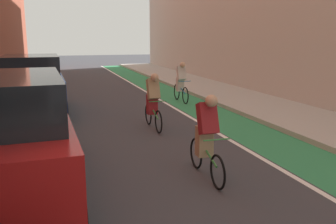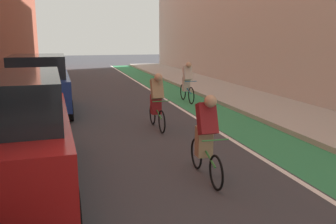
{
  "view_description": "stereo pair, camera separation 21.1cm",
  "coord_description": "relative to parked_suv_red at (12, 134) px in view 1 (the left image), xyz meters",
  "views": [
    {
      "loc": [
        -2.03,
        3.56,
        2.54
      ],
      "look_at": [
        -0.04,
        9.83,
        1.17
      ],
      "focal_mm": 38.15,
      "sensor_mm": 36.0,
      "label": 1
    },
    {
      "loc": [
        -1.83,
        3.5,
        2.54
      ],
      "look_at": [
        -0.04,
        9.83,
        1.17
      ],
      "focal_mm": 38.15,
      "sensor_mm": 36.0,
      "label": 2
    }
  ],
  "objects": [
    {
      "name": "parked_suv_blue",
      "position": [
        -0.0,
        6.62,
        -0.0
      ],
      "size": [
        2.1,
        4.4,
        1.98
      ],
      "color": "navy",
      "rests_on": "ground"
    },
    {
      "name": "parked_suv_red",
      "position": [
        0.0,
        0.0,
        0.0
      ],
      "size": [
        2.01,
        4.8,
        1.98
      ],
      "color": "red",
      "rests_on": "ground"
    },
    {
      "name": "ground_plane",
      "position": [
        2.76,
        5.72,
        -1.02
      ],
      "size": [
        85.3,
        85.3,
        0.0
      ],
      "primitive_type": "plane",
      "color": "#38383D"
    },
    {
      "name": "lane_divider_stripe",
      "position": [
        4.86,
        7.72,
        -1.02
      ],
      "size": [
        0.12,
        38.77,
        0.0
      ],
      "primitive_type": "cube",
      "color": "white",
      "rests_on": "ground"
    },
    {
      "name": "bike_lane_paint",
      "position": [
        5.76,
        7.72,
        -1.02
      ],
      "size": [
        1.6,
        38.77,
        0.0
      ],
      "primitive_type": "cube",
      "color": "#2D8451",
      "rests_on": "ground"
    },
    {
      "name": "cyclist_trailing",
      "position": [
        3.31,
        3.44,
        -0.17
      ],
      "size": [
        0.48,
        1.69,
        1.6
      ],
      "color": "black",
      "rests_on": "ground"
    },
    {
      "name": "sidewalk_right",
      "position": [
        8.03,
        7.72,
        -0.95
      ],
      "size": [
        2.93,
        38.77,
        0.14
      ],
      "primitive_type": "cube",
      "color": "#A8A59E",
      "rests_on": "ground"
    },
    {
      "name": "cyclist_far",
      "position": [
        5.54,
        7.33,
        -0.17
      ],
      "size": [
        0.48,
        1.72,
        1.61
      ],
      "color": "black",
      "rests_on": "ground"
    },
    {
      "name": "cyclist_mid",
      "position": [
        3.28,
        -0.37,
        -0.17
      ],
      "size": [
        0.48,
        1.66,
        1.59
      ],
      "color": "black",
      "rests_on": "ground"
    }
  ]
}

